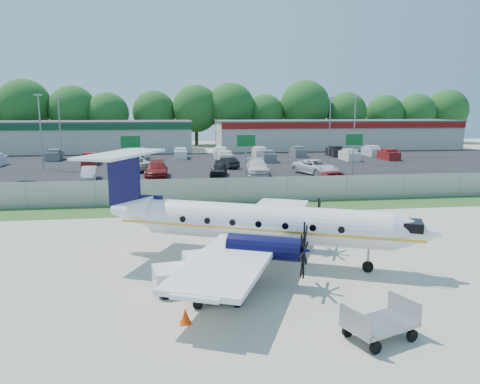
{
  "coord_description": "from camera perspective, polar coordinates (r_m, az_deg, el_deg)",
  "views": [
    {
      "loc": [
        -4.0,
        -22.17,
        7.41
      ],
      "look_at": [
        0.0,
        6.0,
        2.3
      ],
      "focal_mm": 35.0,
      "sensor_mm": 36.0,
      "label": 1
    }
  ],
  "objects": [
    {
      "name": "ground",
      "position": [
        23.71,
        2.06,
        -8.03
      ],
      "size": [
        170.0,
        170.0,
        0.0
      ],
      "primitive_type": "plane",
      "color": "beige",
      "rests_on": "ground"
    },
    {
      "name": "grass_verge",
      "position": [
        35.19,
        -1.38,
        -1.96
      ],
      "size": [
        170.0,
        4.0,
        0.02
      ],
      "primitive_type": "cube",
      "color": "#2D561E",
      "rests_on": "ground"
    },
    {
      "name": "access_road",
      "position": [
        42.02,
        -2.5,
        0.03
      ],
      "size": [
        170.0,
        8.0,
        0.02
      ],
      "primitive_type": "cube",
      "color": "black",
      "rests_on": "ground"
    },
    {
      "name": "parking_lot",
      "position": [
        62.73,
        -4.38,
        3.38
      ],
      "size": [
        170.0,
        32.0,
        0.02
      ],
      "primitive_type": "cube",
      "color": "black",
      "rests_on": "ground"
    },
    {
      "name": "perimeter_fence",
      "position": [
        36.95,
        -1.75,
        0.19
      ],
      "size": [
        120.0,
        0.06,
        1.99
      ],
      "color": "gray",
      "rests_on": "ground"
    },
    {
      "name": "building_west",
      "position": [
        86.62,
        -21.56,
        6.31
      ],
      "size": [
        46.4,
        12.4,
        5.24
      ],
      "color": "beige",
      "rests_on": "ground"
    },
    {
      "name": "building_east",
      "position": [
        89.46,
        11.6,
        6.91
      ],
      "size": [
        44.4,
        12.4,
        5.24
      ],
      "color": "beige",
      "rests_on": "ground"
    },
    {
      "name": "sign_left",
      "position": [
        45.41,
        -13.16,
        5.12
      ],
      "size": [
        1.8,
        0.26,
        5.0
      ],
      "color": "gray",
      "rests_on": "ground"
    },
    {
      "name": "sign_mid",
      "position": [
        45.77,
        0.74,
        5.42
      ],
      "size": [
        1.8,
        0.26,
        5.0
      ],
      "color": "gray",
      "rests_on": "ground"
    },
    {
      "name": "sign_right",
      "position": [
        48.68,
        13.7,
        5.42
      ],
      "size": [
        1.8,
        0.26,
        5.0
      ],
      "color": "gray",
      "rests_on": "ground"
    },
    {
      "name": "light_pole_nw",
      "position": [
        62.29,
        -23.17,
        7.37
      ],
      "size": [
        0.9,
        0.35,
        9.09
      ],
      "color": "gray",
      "rests_on": "ground"
    },
    {
      "name": "light_pole_ne",
      "position": [
        64.81,
        13.79,
        7.97
      ],
      "size": [
        0.9,
        0.35,
        9.09
      ],
      "color": "gray",
      "rests_on": "ground"
    },
    {
      "name": "light_pole_sw",
      "position": [
        72.0,
        -21.13,
        7.77
      ],
      "size": [
        0.9,
        0.35,
        9.09
      ],
      "color": "gray",
      "rests_on": "ground"
    },
    {
      "name": "light_pole_se",
      "position": [
        74.19,
        10.91,
        8.32
      ],
      "size": [
        0.9,
        0.35,
        9.09
      ],
      "color": "gray",
      "rests_on": "ground"
    },
    {
      "name": "tree_line",
      "position": [
        96.53,
        -5.72,
        5.73
      ],
      "size": [
        112.0,
        6.0,
        14.0
      ],
      "primitive_type": null,
      "color": "#185218",
      "rests_on": "ground"
    },
    {
      "name": "aircraft",
      "position": [
        22.52,
        2.19,
        -3.74
      ],
      "size": [
        16.62,
        16.13,
        5.16
      ],
      "color": "white",
      "rests_on": "ground"
    },
    {
      "name": "pushback_tug",
      "position": [
        19.81,
        -6.22,
        -9.72
      ],
      "size": [
        2.87,
        2.27,
        1.43
      ],
      "color": "white",
      "rests_on": "ground"
    },
    {
      "name": "baggage_cart_near",
      "position": [
        18.46,
        -2.87,
        -11.75
      ],
      "size": [
        2.17,
        1.36,
        1.11
      ],
      "color": "gray",
      "rests_on": "ground"
    },
    {
      "name": "baggage_cart_far",
      "position": [
        16.36,
        16.7,
        -15.04
      ],
      "size": [
        2.62,
        2.09,
        1.2
      ],
      "color": "gray",
      "rests_on": "ground"
    },
    {
      "name": "cone_port_wing",
      "position": [
        16.96,
        -6.68,
        -14.81
      ],
      "size": [
        0.39,
        0.39,
        0.56
      ],
      "color": "#DF3D07",
      "rests_on": "ground"
    },
    {
      "name": "cone_starboard_wing",
      "position": [
        30.19,
        -3.17,
        -3.52
      ],
      "size": [
        0.39,
        0.39,
        0.56
      ],
      "color": "#DF3D07",
      "rests_on": "ground"
    },
    {
      "name": "road_car_west",
      "position": [
        42.78,
        -24.11,
        -0.69
      ],
      "size": [
        4.9,
        3.09,
        1.56
      ],
      "primitive_type": "imported",
      "rotation": [
        0.0,
        0.0,
        1.27
      ],
      "color": "black",
      "rests_on": "ground"
    },
    {
      "name": "road_car_mid",
      "position": [
        45.65,
        10.7,
        0.66
      ],
      "size": [
        4.8,
        2.62,
        1.55
      ],
      "primitive_type": "imported",
      "rotation": [
        0.0,
        0.0,
        -1.39
      ],
      "color": "maroon",
      "rests_on": "ground"
    },
    {
      "name": "parked_car_a",
      "position": [
        51.77,
        -17.84,
        1.46
      ],
      "size": [
        1.77,
        4.26,
        1.37
      ],
      "primitive_type": "imported",
      "rotation": [
        0.0,
        0.0,
        0.08
      ],
      "color": "silver",
      "rests_on": "ground"
    },
    {
      "name": "parked_car_b",
      "position": [
        51.6,
        -10.11,
        1.77
      ],
      "size": [
        2.38,
        5.84,
        1.69
      ],
      "primitive_type": "imported",
      "rotation": [
        0.0,
        0.0,
        0.0
      ],
      "color": "maroon",
      "rests_on": "ground"
    },
    {
      "name": "parked_car_c",
      "position": [
        51.98,
        -2.62,
        1.97
      ],
      "size": [
        2.45,
        4.4,
        1.42
      ],
      "primitive_type": "imported",
      "rotation": [
        0.0,
        0.0,
        -0.2
      ],
      "color": "black",
      "rests_on": "ground"
    },
    {
      "name": "parked_car_d",
      "position": [
        52.98,
        2.11,
        2.13
      ],
      "size": [
        2.99,
        6.06,
        1.7
      ],
      "primitive_type": "imported",
      "rotation": [
        0.0,
        0.0,
        -0.11
      ],
      "color": "silver",
      "rests_on": "ground"
    },
    {
      "name": "parked_car_e",
      "position": [
        53.85,
        9.17,
        2.14
      ],
      "size": [
        4.85,
        6.61,
        1.67
      ],
      "primitive_type": "imported",
      "rotation": [
        0.0,
        0.0,
        0.39
      ],
      "color": "silver",
      "rests_on": "ground"
    },
    {
      "name": "parked_car_f",
      "position": [
        57.69,
        -12.64,
        2.55
      ],
      "size": [
        4.44,
        6.69,
        1.71
      ],
      "primitive_type": "imported",
      "rotation": [
        0.0,
        0.0,
        3.43
      ],
      "color": "beige",
      "rests_on": "ground"
    },
    {
      "name": "parked_car_g",
      "position": [
        58.85,
        -1.59,
        2.94
      ],
      "size": [
        2.84,
        4.43,
        1.38
      ],
      "primitive_type": "imported",
      "rotation": [
        0.0,
        0.0,
        3.5
      ],
      "color": "black",
      "rests_on": "ground"
    },
    {
      "name": "far_parking_rows",
      "position": [
        67.69,
        -4.66,
        3.86
      ],
      "size": [
        56.0,
        10.0,
        1.6
      ],
      "primitive_type": null,
      "color": "gray",
      "rests_on": "ground"
    }
  ]
}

